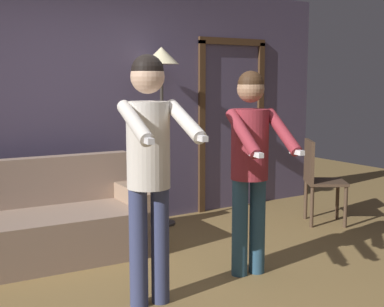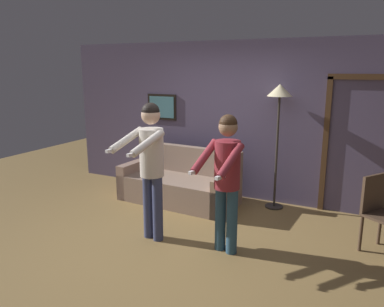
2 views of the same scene
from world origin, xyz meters
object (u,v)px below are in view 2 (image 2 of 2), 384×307
couch (180,185)px  person_standing_right (226,172)px  torchiere_lamp (279,103)px  person_standing_left (151,158)px  dining_chair_distant (380,209)px

couch → person_standing_right: (1.31, -1.31, 0.72)m
torchiere_lamp → couch: bearing=-164.5°
torchiere_lamp → person_standing_right: torchiere_lamp is taller
torchiere_lamp → person_standing_left: (-1.13, -1.81, -0.58)m
person_standing_right → person_standing_left: bearing=-174.6°
couch → person_standing_left: 1.65m
person_standing_left → dining_chair_distant: size_ratio=1.89×
dining_chair_distant → torchiere_lamp: bearing=148.8°
couch → torchiere_lamp: 2.06m
person_standing_left → person_standing_right: (0.96, 0.09, -0.08)m
person_standing_left → dining_chair_distant: bearing=19.5°
couch → dining_chair_distant: dining_chair_distant is taller
couch → person_standing_right: size_ratio=1.18×
person_standing_right → dining_chair_distant: size_ratio=1.78×
person_standing_right → dining_chair_distant: bearing=26.9°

